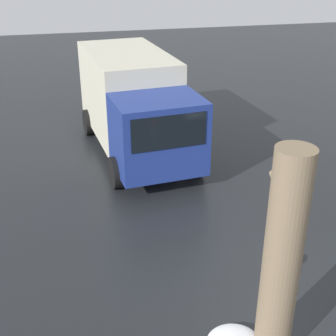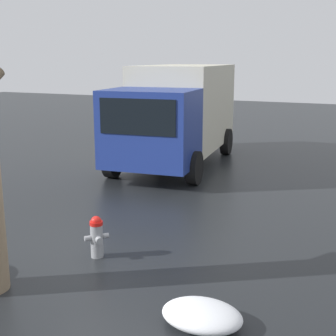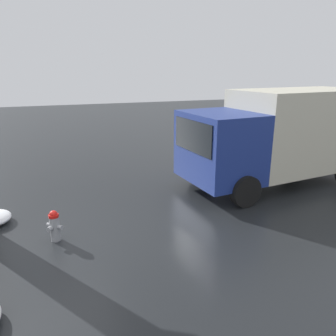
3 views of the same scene
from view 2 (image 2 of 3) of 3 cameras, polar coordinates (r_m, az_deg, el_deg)
name	(u,v)px [view 2 (image 2 of 3)]	position (r m, az deg, el deg)	size (l,w,h in m)	color
ground_plane	(97,257)	(8.16, -8.60, -10.63)	(60.00, 60.00, 0.00)	black
fire_hydrant	(97,236)	(8.01, -8.68, -8.22)	(0.36, 0.36, 0.72)	gray
delivery_truck	(178,112)	(14.70, 1.17, 6.90)	(6.59, 3.15, 3.06)	navy
snow_pile_curbside	(202,315)	(6.16, 4.16, -17.47)	(0.78, 1.04, 0.29)	white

